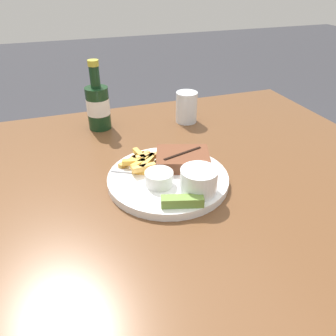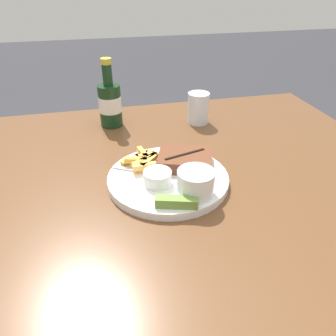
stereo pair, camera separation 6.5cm
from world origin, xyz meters
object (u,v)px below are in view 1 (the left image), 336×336
(coleslaw_cup, at_px, (199,180))
(drinking_glass, at_px, (186,107))
(knife_utensil, at_px, (170,167))
(beer_bottle, at_px, (98,105))
(fork_utensil, at_px, (137,172))
(steak_portion, at_px, (183,159))
(pickle_spear, at_px, (182,201))
(dipping_sauce_cup, at_px, (159,178))
(dinner_plate, at_px, (168,179))

(coleslaw_cup, relative_size, drinking_glass, 0.82)
(knife_utensil, relative_size, beer_bottle, 0.75)
(knife_utensil, bearing_deg, fork_utensil, 114.65)
(steak_portion, xyz_separation_m, coleslaw_cup, (-0.01, -0.11, 0.02))
(fork_utensil, height_order, drinking_glass, drinking_glass)
(steak_portion, relative_size, pickle_spear, 1.71)
(beer_bottle, bearing_deg, dipping_sauce_cup, -79.58)
(fork_utensil, distance_m, beer_bottle, 0.32)
(pickle_spear, height_order, beer_bottle, beer_bottle)
(dinner_plate, relative_size, steak_portion, 1.85)
(fork_utensil, bearing_deg, pickle_spear, -41.40)
(dinner_plate, bearing_deg, fork_utensil, 151.87)
(dinner_plate, height_order, beer_bottle, beer_bottle)
(fork_utensil, height_order, beer_bottle, beer_bottle)
(steak_portion, xyz_separation_m, fork_utensil, (-0.11, -0.00, -0.01))
(pickle_spear, height_order, drinking_glass, drinking_glass)
(pickle_spear, bearing_deg, coleslaw_cup, 34.13)
(pickle_spear, bearing_deg, knife_utensil, 80.96)
(dinner_plate, xyz_separation_m, coleslaw_cup, (0.04, -0.08, 0.04))
(knife_utensil, xyz_separation_m, beer_bottle, (-0.11, 0.32, 0.05))
(dinner_plate, height_order, knife_utensil, knife_utensil)
(coleslaw_cup, relative_size, pickle_spear, 0.89)
(coleslaw_cup, height_order, knife_utensil, coleslaw_cup)
(knife_utensil, bearing_deg, drinking_glass, 0.61)
(knife_utensil, bearing_deg, coleslaw_cup, -136.43)
(beer_bottle, bearing_deg, fork_utensil, -83.59)
(dipping_sauce_cup, bearing_deg, pickle_spear, -76.39)
(dinner_plate, height_order, fork_utensil, fork_utensil)
(steak_portion, height_order, knife_utensil, steak_portion)
(dipping_sauce_cup, distance_m, drinking_glass, 0.38)
(dipping_sauce_cup, xyz_separation_m, beer_bottle, (-0.07, 0.37, 0.04))
(beer_bottle, relative_size, drinking_glass, 2.13)
(fork_utensil, bearing_deg, steak_portion, 29.21)
(coleslaw_cup, bearing_deg, dipping_sauce_cup, 142.92)
(pickle_spear, relative_size, fork_utensil, 0.70)
(coleslaw_cup, height_order, beer_bottle, beer_bottle)
(steak_portion, distance_m, knife_utensil, 0.04)
(dinner_plate, distance_m, dipping_sauce_cup, 0.05)
(pickle_spear, xyz_separation_m, beer_bottle, (-0.09, 0.46, 0.04))
(coleslaw_cup, xyz_separation_m, dipping_sauce_cup, (-0.07, 0.05, -0.01))
(dipping_sauce_cup, relative_size, fork_utensil, 0.50)
(steak_portion, distance_m, dipping_sauce_cup, 0.10)
(drinking_glass, bearing_deg, fork_utensil, -130.06)
(dinner_plate, relative_size, pickle_spear, 3.15)
(dipping_sauce_cup, bearing_deg, coleslaw_cup, -37.08)
(pickle_spear, xyz_separation_m, fork_utensil, (-0.05, 0.14, -0.01))
(beer_bottle, bearing_deg, coleslaw_cup, -72.05)
(dinner_plate, distance_m, beer_bottle, 0.37)
(knife_utensil, bearing_deg, dipping_sauce_cup, 170.58)
(steak_portion, relative_size, beer_bottle, 0.73)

